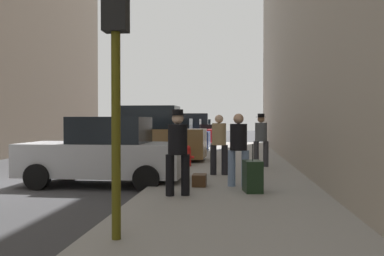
# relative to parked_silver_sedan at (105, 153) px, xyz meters

# --- Properties ---
(ground_plane) EXTENTS (120.00, 120.00, 0.00)m
(ground_plane) POSITION_rel_parked_silver_sedan_xyz_m (-2.65, -0.36, -0.85)
(ground_plane) COLOR #38383A
(sidewalk) EXTENTS (4.00, 40.00, 0.15)m
(sidewalk) POSITION_rel_parked_silver_sedan_xyz_m (3.35, -0.36, -0.77)
(sidewalk) COLOR gray
(sidewalk) RESTS_ON ground_plane
(parked_silver_sedan) EXTENTS (4.23, 2.12, 1.79)m
(parked_silver_sedan) POSITION_rel_parked_silver_sedan_xyz_m (0.00, 0.00, 0.00)
(parked_silver_sedan) COLOR #B7BABF
(parked_silver_sedan) RESTS_ON ground_plane
(parked_bronze_suv) EXTENTS (4.61, 2.08, 2.25)m
(parked_bronze_suv) POSITION_rel_parked_silver_sedan_xyz_m (-0.00, 5.36, 0.18)
(parked_bronze_suv) COLOR brown
(parked_bronze_suv) RESTS_ON ground_plane
(parked_blue_sedan) EXTENTS (4.22, 2.09, 1.79)m
(parked_blue_sedan) POSITION_rel_parked_silver_sedan_xyz_m (0.00, 11.26, 0.00)
(parked_blue_sedan) COLOR navy
(parked_blue_sedan) RESTS_ON ground_plane
(parked_red_hatchback) EXTENTS (4.20, 2.06, 1.79)m
(parked_red_hatchback) POSITION_rel_parked_silver_sedan_xyz_m (0.00, 17.21, 0.00)
(parked_red_hatchback) COLOR #B2191E
(parked_red_hatchback) RESTS_ON ground_plane
(parked_black_suv) EXTENTS (4.67, 2.20, 2.25)m
(parked_black_suv) POSITION_rel_parked_silver_sedan_xyz_m (-0.00, 23.46, 0.18)
(parked_black_suv) COLOR black
(parked_black_suv) RESTS_ON ground_plane
(parked_dark_green_sedan) EXTENTS (4.23, 2.11, 1.79)m
(parked_dark_green_sedan) POSITION_rel_parked_silver_sedan_xyz_m (0.00, 29.21, 0.00)
(parked_dark_green_sedan) COLOR #193828
(parked_dark_green_sedan) RESTS_ON ground_plane
(fire_hydrant) EXTENTS (0.42, 0.22, 0.70)m
(fire_hydrant) POSITION_rel_parked_silver_sedan_xyz_m (1.80, 3.45, -0.35)
(fire_hydrant) COLOR red
(fire_hydrant) RESTS_ON sidewalk
(traffic_light) EXTENTS (0.32, 0.32, 3.60)m
(traffic_light) POSITION_rel_parked_silver_sedan_xyz_m (1.85, -5.45, 1.91)
(traffic_light) COLOR #514C0F
(traffic_light) RESTS_ON sidewalk
(pedestrian_in_jeans) EXTENTS (0.51, 0.43, 1.71)m
(pedestrian_in_jeans) POSITION_rel_parked_silver_sedan_xyz_m (3.47, -0.82, 0.26)
(pedestrian_in_jeans) COLOR #728CB2
(pedestrian_in_jeans) RESTS_ON sidewalk
(pedestrian_with_beanie) EXTENTS (0.51, 0.42, 1.78)m
(pedestrian_with_beanie) POSITION_rel_parked_silver_sedan_xyz_m (4.26, 3.57, 0.29)
(pedestrian_with_beanie) COLOR #333338
(pedestrian_with_beanie) RESTS_ON sidewalk
(pedestrian_with_fedora) EXTENTS (0.53, 0.49, 1.78)m
(pedestrian_with_fedora) POSITION_rel_parked_silver_sedan_xyz_m (2.22, -2.18, 0.29)
(pedestrian_with_fedora) COLOR black
(pedestrian_with_fedora) RESTS_ON sidewalk
(pedestrian_in_tan_coat) EXTENTS (0.50, 0.40, 1.71)m
(pedestrian_in_tan_coat) POSITION_rel_parked_silver_sedan_xyz_m (2.94, 1.28, 0.26)
(pedestrian_in_tan_coat) COLOR black
(pedestrian_in_tan_coat) RESTS_ON sidewalk
(rolling_suitcase) EXTENTS (0.45, 0.61, 1.04)m
(rolling_suitcase) POSITION_rel_parked_silver_sedan_xyz_m (3.77, -1.58, -0.36)
(rolling_suitcase) COLOR black
(rolling_suitcase) RESTS_ON sidewalk
(duffel_bag) EXTENTS (0.32, 0.44, 0.28)m
(duffel_bag) POSITION_rel_parked_silver_sedan_xyz_m (2.56, -0.87, -0.56)
(duffel_bag) COLOR #472D19
(duffel_bag) RESTS_ON sidewalk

